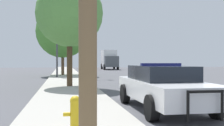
{
  "coord_description": "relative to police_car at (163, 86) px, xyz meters",
  "views": [
    {
      "loc": [
        -5.42,
        -7.89,
        1.59
      ],
      "look_at": [
        -0.36,
        20.97,
        1.3
      ],
      "focal_mm": 45.0,
      "sensor_mm": 36.0,
      "label": 1
    }
  ],
  "objects": [
    {
      "name": "tree_sidewalk_near",
      "position": [
        -2.82,
        7.46,
        3.48
      ],
      "size": [
        3.82,
        3.82,
        6.04
      ],
      "color": "#4C3823",
      "rests_on": "sidewalk_left"
    },
    {
      "name": "box_truck",
      "position": [
        4.78,
        39.69,
        1.02
      ],
      "size": [
        2.66,
        6.98,
        3.36
      ],
      "rotation": [
        0.0,
        0.0,
        3.11
      ],
      "color": "#474C51",
      "rests_on": "ground_plane"
    },
    {
      "name": "fire_hydrant",
      "position": [
        -2.94,
        -2.88,
        -0.24
      ],
      "size": [
        0.49,
        0.22,
        0.74
      ],
      "color": "gold",
      "rests_on": "sidewalk_left"
    },
    {
      "name": "tree_sidewalk_mid",
      "position": [
        -3.21,
        19.95,
        3.74
      ],
      "size": [
        5.32,
        5.32,
        7.03
      ],
      "color": "brown",
      "rests_on": "sidewalk_left"
    },
    {
      "name": "sidewalk_left",
      "position": [
        -2.87,
        -0.75,
        -0.7
      ],
      "size": [
        3.0,
        110.0,
        0.13
      ],
      "color": "#ADA89E",
      "rests_on": "ground_plane"
    },
    {
      "name": "car_background_distant",
      "position": [
        1.02,
        44.08,
        -0.05
      ],
      "size": [
        1.97,
        4.06,
        1.33
      ],
      "rotation": [
        0.0,
        0.0,
        0.02
      ],
      "color": "maroon",
      "rests_on": "ground_plane"
    },
    {
      "name": "police_car",
      "position": [
        0.0,
        0.0,
        0.0
      ],
      "size": [
        2.09,
        5.24,
        1.5
      ],
      "rotation": [
        0.0,
        0.0,
        3.14
      ],
      "color": "white",
      "rests_on": "ground_plane"
    },
    {
      "name": "traffic_light",
      "position": [
        -2.33,
        16.26,
        3.42
      ],
      "size": [
        3.69,
        0.35,
        5.79
      ],
      "color": "#424247",
      "rests_on": "sidewalk_left"
    }
  ]
}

